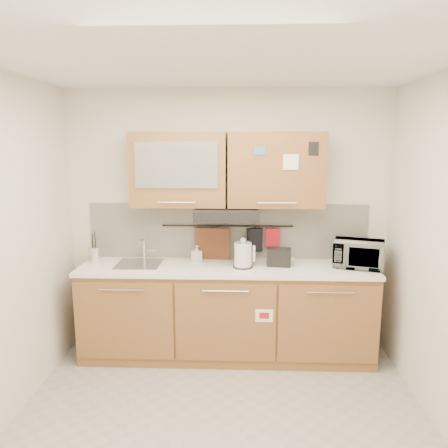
{
  "coord_description": "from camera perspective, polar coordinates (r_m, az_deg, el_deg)",
  "views": [
    {
      "loc": [
        0.13,
        -2.84,
        2.09
      ],
      "look_at": [
        -0.02,
        1.05,
        1.35
      ],
      "focal_mm": 35.0,
      "sensor_mm": 36.0,
      "label": 1
    }
  ],
  "objects": [
    {
      "name": "backsplash",
      "position": [
        4.42,
        0.46,
        -0.92
      ],
      "size": [
        2.8,
        0.02,
        0.56
      ],
      "primitive_type": "cube",
      "color": "silver",
      "rests_on": "countertop"
    },
    {
      "name": "ceiling",
      "position": [
        2.89,
        -0.45,
        20.86
      ],
      "size": [
        3.2,
        3.2,
        0.0
      ],
      "primitive_type": "plane",
      "rotation": [
        3.14,
        0.0,
        0.0
      ],
      "color": "white",
      "rests_on": "wall_back"
    },
    {
      "name": "upper_cabinets",
      "position": [
        4.17,
        0.34,
        7.13
      ],
      "size": [
        1.82,
        0.37,
        0.7
      ],
      "color": "olive",
      "rests_on": "wall_back"
    },
    {
      "name": "kettle",
      "position": [
        4.12,
        2.51,
        -4.13
      ],
      "size": [
        0.21,
        0.2,
        0.29
      ],
      "rotation": [
        0.0,
        0.0,
        0.23
      ],
      "color": "silver",
      "rests_on": "countertop"
    },
    {
      "name": "range_hood",
      "position": [
        4.15,
        0.37,
        1.39
      ],
      "size": [
        0.6,
        0.46,
        0.1
      ],
      "primitive_type": "cube",
      "color": "black",
      "rests_on": "upper_cabinets"
    },
    {
      "name": "base_cabinet",
      "position": [
        4.37,
        0.33,
        -11.97
      ],
      "size": [
        2.8,
        0.64,
        0.88
      ],
      "color": "olive",
      "rests_on": "floor"
    },
    {
      "name": "wall_back",
      "position": [
        4.41,
        0.47,
        0.38
      ],
      "size": [
        3.2,
        0.0,
        3.2
      ],
      "primitive_type": "plane",
      "rotation": [
        1.57,
        0.0,
        0.0
      ],
      "color": "silver",
      "rests_on": "ground"
    },
    {
      "name": "countertop",
      "position": [
        4.2,
        0.33,
        -5.75
      ],
      "size": [
        2.82,
        0.62,
        0.04
      ],
      "primitive_type": "cube",
      "color": "white",
      "rests_on": "base_cabinet"
    },
    {
      "name": "pot_holder",
      "position": [
        4.39,
        6.35,
        -1.75
      ],
      "size": [
        0.15,
        0.04,
        0.18
      ],
      "primitive_type": "cube",
      "rotation": [
        0.0,
        0.0,
        0.13
      ],
      "color": "#B01723",
      "rests_on": "utensil_rail"
    },
    {
      "name": "floor",
      "position": [
        3.53,
        -0.38,
        -25.63
      ],
      "size": [
        3.2,
        3.2,
        0.0
      ],
      "primitive_type": "plane",
      "color": "#9E9993",
      "rests_on": "ground"
    },
    {
      "name": "microwave",
      "position": [
        4.33,
        17.17,
        -3.75
      ],
      "size": [
        0.53,
        0.43,
        0.25
      ],
      "primitive_type": "imported",
      "rotation": [
        0.0,
        0.0,
        -0.28
      ],
      "color": "#999999",
      "rests_on": "countertop"
    },
    {
      "name": "cutting_board",
      "position": [
        4.42,
        -1.52,
        -3.31
      ],
      "size": [
        0.35,
        0.05,
        0.44
      ],
      "primitive_type": "cube",
      "rotation": [
        0.0,
        0.0,
        -0.07
      ],
      "color": "brown",
      "rests_on": "utensil_rail"
    },
    {
      "name": "toaster",
      "position": [
        4.21,
        7.2,
        -4.28
      ],
      "size": [
        0.24,
        0.17,
        0.17
      ],
      "rotation": [
        0.0,
        0.0,
        -0.15
      ],
      "color": "black",
      "rests_on": "countertop"
    },
    {
      "name": "oven_mitt",
      "position": [
        4.38,
        4.11,
        -1.96
      ],
      "size": [
        0.13,
        0.06,
        0.22
      ],
      "primitive_type": "cube",
      "rotation": [
        0.0,
        0.0,
        0.23
      ],
      "color": "navy",
      "rests_on": "utensil_rail"
    },
    {
      "name": "utensil_rail",
      "position": [
        4.37,
        0.45,
        -0.25
      ],
      "size": [
        1.3,
        0.02,
        0.02
      ],
      "primitive_type": "cylinder",
      "rotation": [
        0.0,
        1.57,
        0.0
      ],
      "color": "black",
      "rests_on": "backsplash"
    },
    {
      "name": "soap_bottle",
      "position": [
        4.31,
        -3.59,
        -3.91
      ],
      "size": [
        0.11,
        0.11,
        0.17
      ],
      "primitive_type": "imported",
      "rotation": [
        0.0,
        0.0,
        0.76
      ],
      "color": "#999999",
      "rests_on": "countertop"
    },
    {
      "name": "sink",
      "position": [
        4.33,
        -11.01,
        -5.14
      ],
      "size": [
        0.42,
        0.4,
        0.26
      ],
      "color": "silver",
      "rests_on": "countertop"
    },
    {
      "name": "utensil_crock",
      "position": [
        4.49,
        -16.49,
        -3.81
      ],
      "size": [
        0.13,
        0.13,
        0.31
      ],
      "rotation": [
        0.0,
        0.0,
        -0.1
      ],
      "color": "silver",
      "rests_on": "countertop"
    },
    {
      "name": "dark_pouch",
      "position": [
        4.39,
        4.04,
        -2.1
      ],
      "size": [
        0.16,
        0.08,
        0.24
      ],
      "primitive_type": "cube",
      "rotation": [
        0.0,
        0.0,
        0.26
      ],
      "color": "black",
      "rests_on": "utensil_rail"
    }
  ]
}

